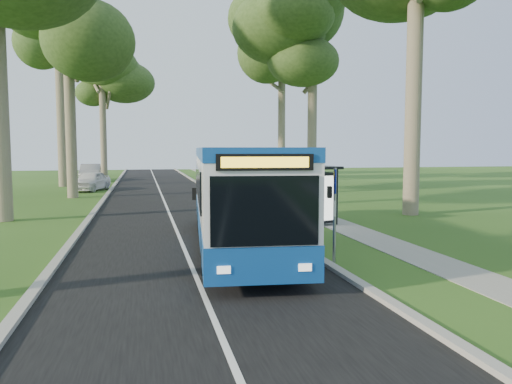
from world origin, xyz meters
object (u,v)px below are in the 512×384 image
litter_bin (284,214)px  car_white (91,181)px  bus_stop_sign (335,204)px  bus (238,195)px  bus_shelter (315,183)px  car_silver (90,173)px

litter_bin → car_white: car_white is taller
bus_stop_sign → car_white: (-8.71, 25.71, -0.88)m
bus → litter_bin: bearing=59.0°
litter_bin → bus_shelter: bearing=22.2°
litter_bin → car_silver: car_silver is taller
bus_shelter → litter_bin: bearing=-172.7°
bus_shelter → car_silver: bus_shelter is taller
car_white → car_silver: (-1.10, 11.23, 0.09)m
car_silver → car_white: bearing=-85.9°
bus_stop_sign → car_silver: (-9.81, 36.94, -0.79)m
bus_shelter → litter_bin: (-1.48, -0.60, -1.16)m
bus_shelter → car_white: bearing=104.6°
bus → litter_bin: 4.39m
bus → litter_bin: size_ratio=12.08×
bus → car_silver: bearing=108.2°
car_white → bus_shelter: bearing=-43.0°
bus_stop_sign → bus_shelter: size_ratio=0.84×
bus_shelter → bus: bearing=-149.7°
bus_stop_sign → car_silver: size_ratio=0.52×
litter_bin → car_white: 21.42m
bus → litter_bin: (2.52, 3.42, -1.11)m
bus → car_white: size_ratio=2.81×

